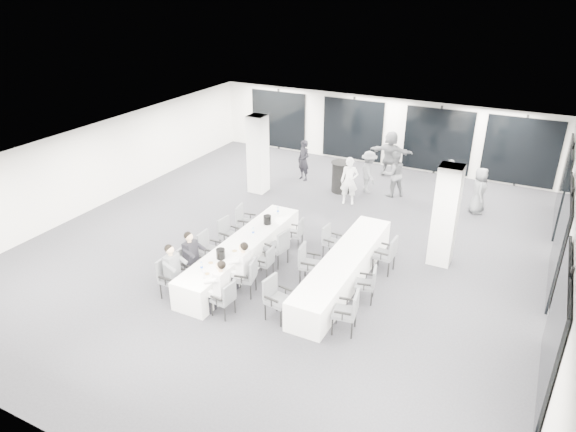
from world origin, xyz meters
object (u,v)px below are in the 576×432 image
Objects in this scene: chair_main_left_near at (169,275)px; chair_side_right_near at (349,310)px; chair_main_right_near at (225,297)px; standing_guest_e at (480,188)px; standing_guest_d at (449,179)px; chair_main_left_mid at (208,247)px; chair_side_right_mid at (368,282)px; chair_side_left_mid at (307,261)px; ice_bucket_far at (267,220)px; standing_guest_g at (304,158)px; chair_side_left_far at (330,239)px; standing_guest_a at (349,178)px; standing_guest_b at (394,171)px; chair_main_left_second at (188,263)px; chair_main_left_fourth at (228,233)px; chair_main_right_mid at (266,260)px; standing_guest_f at (391,151)px; ice_bucket_near at (221,254)px; chair_main_right_far at (297,232)px; chair_main_left_far at (244,220)px; chair_main_right_second at (248,275)px; chair_side_right_far at (388,253)px; chair_main_right_fourth at (279,246)px; cocktail_table at (342,177)px; standing_guest_c at (369,169)px; banquet_table_side at (344,269)px; banquet_table_main at (243,254)px.

chair_main_left_near and chair_side_right_near have the same top height.
chair_main_right_near is 0.51× the size of standing_guest_e.
standing_guest_e is (1.03, -0.30, -0.02)m from standing_guest_d.
chair_side_right_mid is at bearing 93.10° from chair_main_left_mid.
standing_guest_d is (2.17, 6.71, 0.31)m from chair_side_left_mid.
chair_main_left_near is at bearing -105.61° from ice_bucket_far.
standing_guest_g is (-0.50, 7.03, 0.32)m from chair_main_left_mid.
ice_bucket_far is at bearing -74.04° from chair_side_left_far.
standing_guest_a is 1.77m from standing_guest_b.
chair_main_left_second is at bearing 78.82° from chair_side_right_near.
chair_main_left_near is 1.14× the size of chair_main_right_near.
chair_side_left_mid is (2.71, -0.46, 0.02)m from chair_main_left_fourth.
standing_guest_g is at bearing -7.94° from standing_guest_d.
chair_main_right_mid is 8.76m from standing_guest_f.
ice_bucket_near is at bearing 93.07° from chair_side_right_mid.
chair_main_right_far is at bearing 79.80° from standing_guest_f.
chair_main_left_near is 1.00× the size of chair_main_left_far.
standing_guest_b is at bearing -22.66° from chair_main_right_second.
chair_side_right_far is (1.68, 1.37, -0.00)m from chair_side_left_mid.
standing_guest_g reaches higher than chair_main_right_fourth.
chair_main_right_fourth is at bearing -108.53° from standing_guest_a.
chair_main_left_mid is 1.09× the size of chair_main_right_far.
chair_side_right_far is at bearing 80.42° from chair_main_left_far.
chair_side_left_mid is at bearing 117.42° from chair_main_left_second.
chair_main_right_near is at bearing -87.01° from cocktail_table.
ice_bucket_near is (-3.55, -0.97, 0.36)m from chair_side_right_mid.
ice_bucket_near is (-3.56, 0.38, 0.30)m from chair_side_right_near.
chair_main_right_fourth is at bearing 138.81° from standing_guest_c.
chair_side_right_near is 4.36m from ice_bucket_far.
chair_side_left_far is at bearing 149.87° from standing_guest_c.
chair_side_left_far is (1.05, 2.68, -0.04)m from chair_main_right_second.
chair_main_right_near is 1.91m from chair_main_right_mid.
standing_guest_e is (4.68, 0.34, 0.31)m from cocktail_table.
chair_main_right_mid is 2.72m from chair_side_right_mid.
chair_side_right_near is at bearing 72.59° from chair_main_left_fourth.
ice_bucket_near is (-0.85, -1.50, 0.28)m from chair_main_right_fourth.
chair_main_right_fourth reaches higher than chair_main_left_near.
ice_bucket_near is (-3.56, -2.46, 0.29)m from chair_side_right_far.
standing_guest_a reaches higher than chair_main_left_near.
chair_main_left_near is at bearing 106.01° from chair_main_right_second.
chair_side_left_mid is at bearing 53.69° from chair_main_left_far.
chair_main_right_far is 6.14m from standing_guest_d.
standing_guest_f reaches higher than chair_side_right_far.
standing_guest_f is (0.62, 8.04, 0.43)m from chair_main_right_fourth.
standing_guest_a is (-0.87, 3.71, 0.41)m from chair_side_left_far.
chair_main_right_fourth reaches higher than chair_side_right_far.
banquet_table_side is at bearing 42.36° from chair_side_left_far.
chair_main_right_fourth is 1.50m from chair_side_left_far.
chair_main_left_far reaches higher than chair_main_right_second.
banquet_table_main is at bearing 147.10° from chair_main_left_second.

